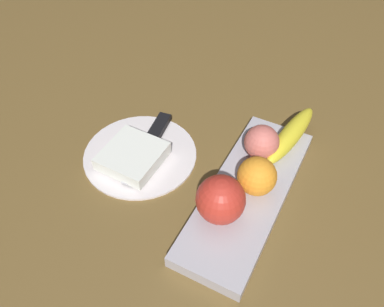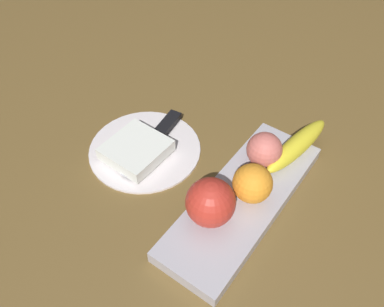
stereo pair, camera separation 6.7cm
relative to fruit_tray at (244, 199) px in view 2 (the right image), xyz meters
name	(u,v)px [view 2 (the right image)]	position (x,y,z in m)	size (l,w,h in m)	color
ground_plane	(255,212)	(0.00, 0.02, -0.01)	(2.40, 2.40, 0.00)	brown
fruit_tray	(244,199)	(0.00, 0.00, 0.00)	(0.34, 0.12, 0.02)	#B5B2BC
apple	(211,202)	(0.07, -0.02, 0.05)	(0.08, 0.08, 0.08)	red
banana	(297,145)	(-0.13, 0.02, 0.03)	(0.17, 0.03, 0.03)	yellow
orange_near_apple	(252,183)	(0.00, 0.01, 0.04)	(0.06, 0.06, 0.06)	orange
peach	(264,150)	(-0.08, -0.01, 0.04)	(0.06, 0.06, 0.06)	#DA6D62
dinner_plate	(146,147)	(0.00, -0.21, -0.01)	(0.21, 0.21, 0.01)	white
folded_napkin	(136,150)	(0.03, -0.21, 0.01)	(0.10, 0.10, 0.02)	white
knife	(161,133)	(-0.04, -0.21, 0.00)	(0.18, 0.05, 0.01)	silver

